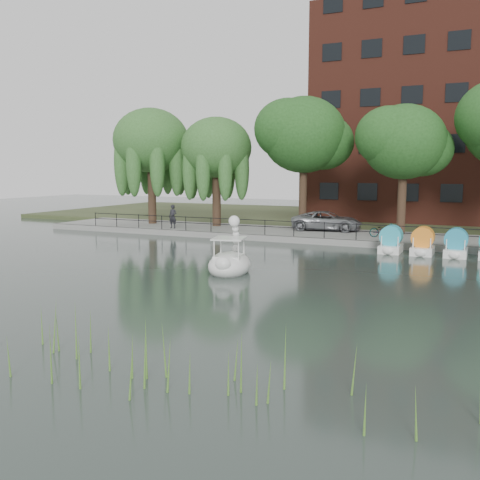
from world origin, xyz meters
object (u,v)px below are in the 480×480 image
Objects in this scene: minivan at (327,219)px; swan_boat at (230,260)px; pedestrian at (173,215)px; bicycle at (383,230)px.

swan_boat reaches higher than minivan.
swan_boat is (10.27, -11.57, -0.84)m from pedestrian.
minivan is 14.89m from swan_boat.
bicycle is 0.87× the size of pedestrian.
pedestrian is at bearing 118.43° from swan_boat.
minivan is 2.83× the size of pedestrian.
swan_boat is at bearing 155.98° from bicycle.
bicycle is 13.44m from swan_boat.
bicycle is (4.30, -2.26, -0.28)m from minivan.
pedestrian is (-10.59, -3.30, 0.21)m from minivan.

